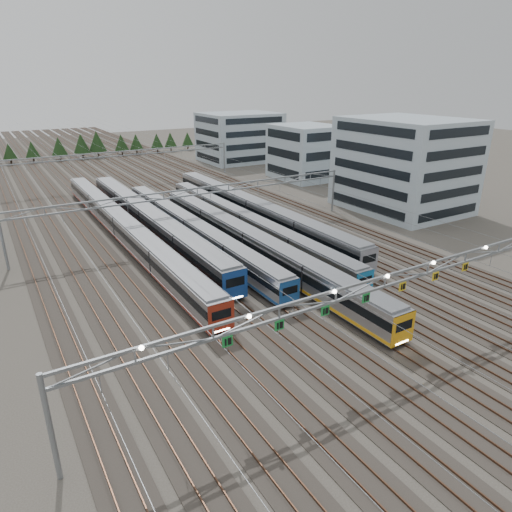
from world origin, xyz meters
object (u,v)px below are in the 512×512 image
gantry_far (119,158)px  depot_bldg_mid (306,152)px  train_e (246,223)px  gantry_near (385,284)px  train_c (192,229)px  train_d (251,243)px  gantry_mid (198,197)px  train_a (123,227)px  train_b (149,221)px  depot_bldg_north (240,137)px  train_f (254,210)px  depot_bldg_south (404,165)px

gantry_far → depot_bldg_mid: bearing=-22.0°
train_e → gantry_near: size_ratio=0.97×
train_c → gantry_near: size_ratio=0.95×
depot_bldg_mid → gantry_far: bearing=158.0°
gantry_far → depot_bldg_mid: 45.70m
train_d → gantry_near: bearing=-94.8°
train_e → depot_bldg_mid: size_ratio=3.43×
gantry_mid → gantry_far: same height
train_d → gantry_mid: 13.85m
gantry_mid → train_a: bearing=159.9°
gantry_near → train_b: bearing=98.5°
depot_bldg_north → gantry_mid: bearing=-124.5°
train_b → gantry_near: bearing=-81.5°
gantry_mid → depot_bldg_north: (40.95, 59.64, 0.76)m
train_a → depot_bldg_north: 76.37m
train_a → train_c: size_ratio=1.29×
train_d → gantry_far: 58.19m
train_a → train_f: bearing=-6.6°
train_a → depot_bldg_mid: depot_bldg_mid is taller
gantry_far → depot_bldg_north: depot_bldg_north is taller
train_d → gantry_far: size_ratio=0.99×
train_b → train_d: (9.00, -17.62, -0.20)m
train_e → gantry_near: 37.33m
train_b → gantry_mid: bearing=-34.5°
depot_bldg_north → train_b: bearing=-130.9°
train_f → depot_bldg_mid: size_ratio=3.58×
gantry_far → depot_bldg_north: bearing=19.7°
depot_bldg_mid → depot_bldg_north: bearing=92.6°
train_e → depot_bldg_north: size_ratio=2.49×
train_e → depot_bldg_south: bearing=-3.0°
train_b → depot_bldg_south: depot_bldg_south is taller
train_a → gantry_near: gantry_near is taller
train_c → gantry_mid: bearing=45.2°
train_d → train_e: train_d is taller
train_b → gantry_far: 41.13m
train_b → gantry_near: size_ratio=1.04×
gantry_near → gantry_far: (0.05, 85.12, -0.70)m
train_a → train_f: 22.65m
train_e → train_d: bearing=-116.0°
train_c → train_b: bearing=123.1°
train_b → gantry_near: (6.70, -44.75, 4.75)m
train_a → depot_bldg_north: size_ratio=3.12×
gantry_far → depot_bldg_north: size_ratio=2.56×
train_b → depot_bldg_south: (47.17, -10.15, 6.25)m
train_a → gantry_mid: bearing=-20.1°
train_f → gantry_far: 45.11m
train_d → train_e: (4.50, 9.21, -0.18)m
train_c → train_e: size_ratio=0.97×
train_c → gantry_mid: (2.25, 2.27, 4.38)m
train_d → gantry_mid: bearing=99.8°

